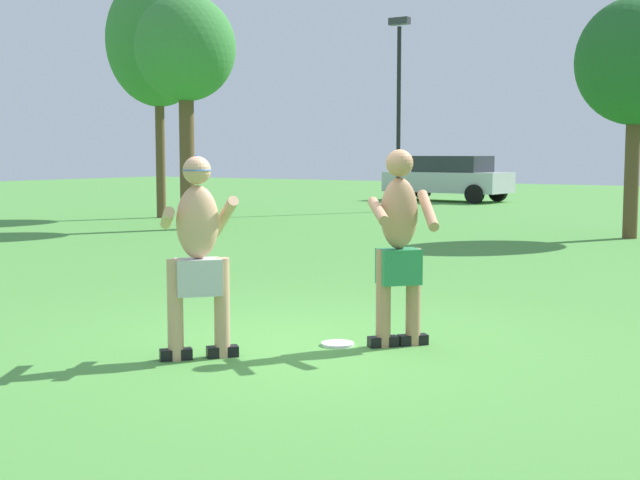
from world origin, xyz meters
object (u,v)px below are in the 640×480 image
at_px(car_silver_far_end, 449,178).
at_px(player_with_cap, 198,248).
at_px(player_in_green, 399,243).
at_px(frisbee, 338,344).
at_px(lamp_post, 399,93).
at_px(tree_left_field, 185,51).
at_px(tree_near_building, 636,63).
at_px(tree_right_field, 158,41).

bearing_deg(car_silver_far_end, player_with_cap, -70.19).
relative_size(player_in_green, frisbee, 5.88).
xyz_separation_m(lamp_post, tree_left_field, (-1.10, -7.82, 0.50)).
height_order(player_with_cap, tree_near_building, tree_near_building).
distance_m(lamp_post, tree_near_building, 8.93).
xyz_separation_m(frisbee, tree_left_field, (-8.98, 8.19, 3.88)).
distance_m(car_silver_far_end, tree_left_field, 13.88).
bearing_deg(tree_right_field, tree_near_building, 4.40).
bearing_deg(tree_near_building, tree_right_field, -175.60).
relative_size(lamp_post, tree_left_field, 1.08).
bearing_deg(tree_near_building, player_in_green, -86.38).
height_order(frisbee, car_silver_far_end, car_silver_far_end).
distance_m(tree_left_field, tree_right_field, 3.78).
distance_m(frisbee, tree_right_field, 16.51).
bearing_deg(tree_left_field, lamp_post, 81.99).
height_order(lamp_post, tree_right_field, tree_right_field).
bearing_deg(lamp_post, tree_left_field, -98.01).
bearing_deg(lamp_post, tree_right_field, -126.16).
height_order(frisbee, tree_left_field, tree_left_field).
relative_size(tree_left_field, tree_near_building, 1.09).
relative_size(player_in_green, lamp_post, 0.31).
bearing_deg(player_in_green, tree_right_field, 140.49).
distance_m(player_in_green, lamp_post, 17.98).
xyz_separation_m(player_in_green, tree_right_field, (-12.38, 10.21, 3.63)).
xyz_separation_m(player_in_green, frisbee, (-0.45, -0.27, -0.89)).
xyz_separation_m(tree_left_field, tree_near_building, (8.73, 3.19, -0.46)).
relative_size(car_silver_far_end, tree_left_field, 0.86).
distance_m(player_with_cap, lamp_post, 18.66).
distance_m(player_with_cap, car_silver_far_end, 24.19).
height_order(player_with_cap, tree_left_field, tree_left_field).
distance_m(player_with_cap, tree_right_field, 16.47).
relative_size(player_with_cap, car_silver_far_end, 0.38).
bearing_deg(player_with_cap, frisbee, 55.52).
bearing_deg(frisbee, tree_left_field, 137.62).
height_order(car_silver_far_end, tree_right_field, tree_right_field).
distance_m(player_with_cap, tree_near_building, 12.67).
bearing_deg(tree_left_field, player_with_cap, -48.10).
distance_m(tree_left_field, tree_near_building, 9.31).
distance_m(player_with_cap, player_in_green, 1.75).
relative_size(frisbee, lamp_post, 0.05).
height_order(player_with_cap, tree_right_field, tree_right_field).
distance_m(player_in_green, tree_right_field, 16.45).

